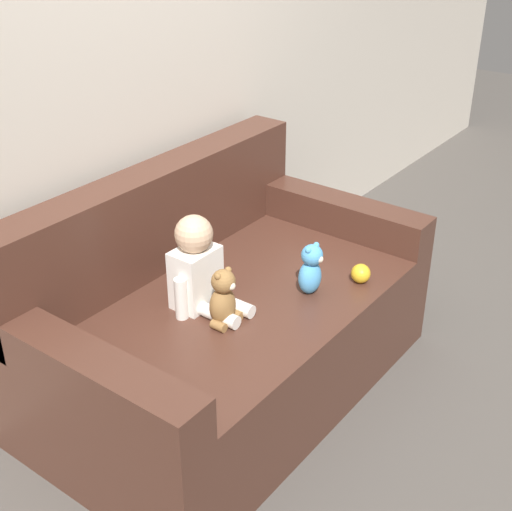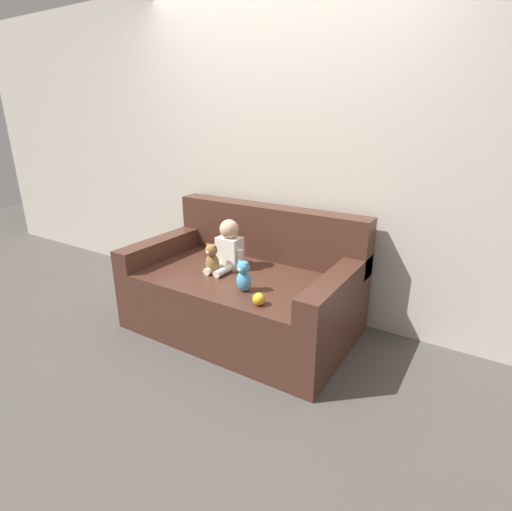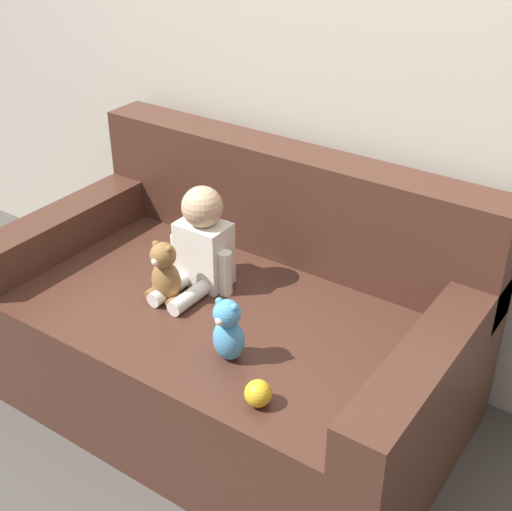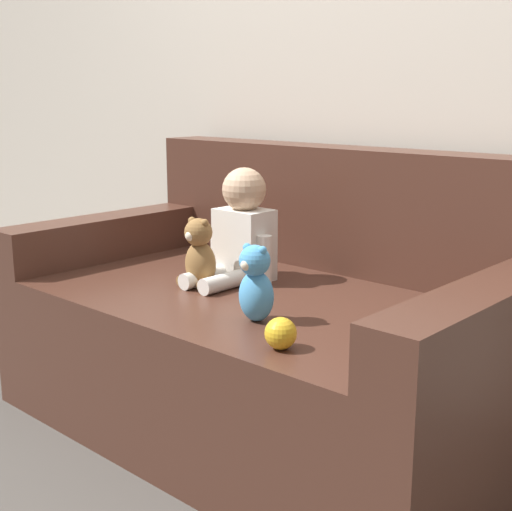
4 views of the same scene
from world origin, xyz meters
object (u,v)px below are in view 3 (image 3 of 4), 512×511
couch (237,329)px  teddy_bear_brown (165,273)px  person_baby (201,245)px  toy_ball (258,393)px  plush_toy_side (228,330)px

couch → teddy_bear_brown: (-0.18, -0.17, 0.27)m
person_baby → toy_ball: person_baby is taller
couch → teddy_bear_brown: couch is taller
couch → toy_ball: 0.62m
plush_toy_side → toy_ball: 0.24m
person_baby → plush_toy_side: size_ratio=1.74×
couch → toy_ball: couch is taller
teddy_bear_brown → couch: bearing=43.2°
teddy_bear_brown → toy_ball: size_ratio=2.82×
plush_toy_side → toy_ball: plush_toy_side is taller
person_baby → toy_ball: bearing=-38.0°
teddy_bear_brown → toy_ball: teddy_bear_brown is taller
plush_toy_side → teddy_bear_brown: bearing=159.5°
teddy_bear_brown → toy_ball: bearing=-24.6°
person_baby → teddy_bear_brown: size_ratio=1.66×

